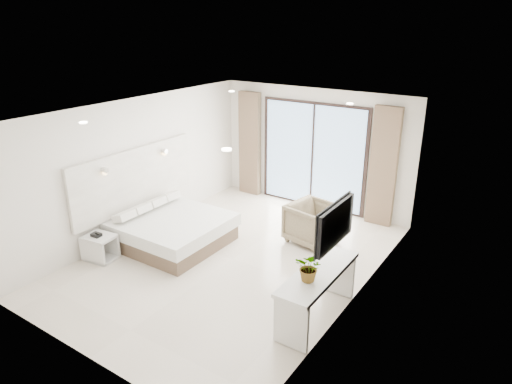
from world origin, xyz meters
TOP-DOWN VIEW (x-y plane):
  - ground at (0.00, 0.00)m, footprint 6.20×6.20m
  - room_shell at (-0.20, 0.72)m, footprint 4.62×6.22m
  - bed at (-1.35, -0.14)m, footprint 1.92×1.83m
  - nightstand at (-1.97, -1.32)m, footprint 0.56×0.49m
  - phone at (-1.99, -1.36)m, footprint 0.18×0.14m
  - console_desk at (2.04, -0.72)m, footprint 0.52×1.67m
  - plant at (2.04, -1.00)m, footprint 0.37×0.41m
  - armchair at (0.87, 1.42)m, footprint 0.93×0.97m

SIDE VIEW (x-z plane):
  - ground at x=0.00m, z-range 0.00..0.00m
  - nightstand at x=-1.97m, z-range 0.00..0.47m
  - bed at x=-1.35m, z-range -0.05..0.62m
  - armchair at x=0.87m, z-range 0.00..0.87m
  - phone at x=-1.99m, z-range 0.47..0.53m
  - console_desk at x=2.04m, z-range 0.18..0.95m
  - plant at x=2.04m, z-range 0.77..1.09m
  - room_shell at x=-0.20m, z-range 0.22..2.94m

